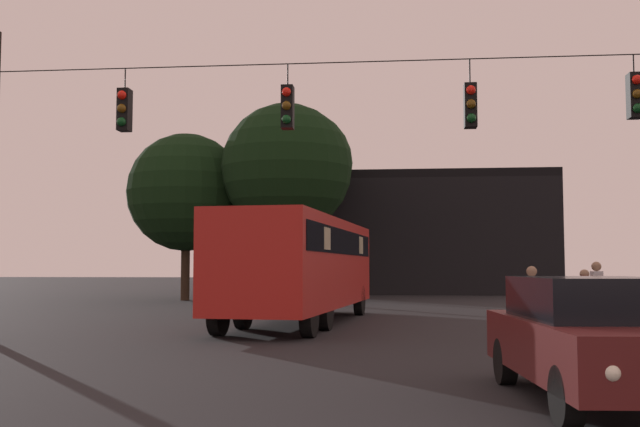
{
  "coord_description": "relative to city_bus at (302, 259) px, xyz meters",
  "views": [
    {
      "loc": [
        0.46,
        -4.25,
        1.65
      ],
      "look_at": [
        -1.37,
        14.13,
        2.98
      ],
      "focal_mm": 41.41,
      "sensor_mm": 36.0,
      "label": 1
    }
  ],
  "objects": [
    {
      "name": "ground_plane",
      "position": [
        2.2,
        7.3,
        -1.87
      ],
      "size": [
        168.0,
        168.0,
        0.0
      ],
      "primitive_type": "plane",
      "color": "black",
      "rests_on": "ground"
    },
    {
      "name": "overhead_signal_span",
      "position": [
        2.22,
        -5.7,
        2.11
      ],
      "size": [
        17.51,
        0.44,
        7.03
      ],
      "color": "black",
      "rests_on": "ground"
    },
    {
      "name": "city_bus",
      "position": [
        0.0,
        0.0,
        0.0
      ],
      "size": [
        3.57,
        11.19,
        3.0
      ],
      "color": "#B21E19",
      "rests_on": "ground"
    },
    {
      "name": "car_near_right",
      "position": [
        5.1,
        -12.06,
        -1.07
      ],
      "size": [
        2.1,
        4.43,
        1.52
      ],
      "color": "#511919",
      "rests_on": "ground"
    },
    {
      "name": "pedestrian_crossing_left",
      "position": [
        7.7,
        -2.44,
        -0.85
      ],
      "size": [
        0.25,
        0.36,
        1.78
      ],
      "color": "black",
      "rests_on": "ground"
    },
    {
      "name": "pedestrian_crossing_right",
      "position": [
        5.57,
        -5.42,
        -0.93
      ],
      "size": [
        0.25,
        0.37,
        1.66
      ],
      "color": "black",
      "rests_on": "ground"
    },
    {
      "name": "pedestrian_trailing",
      "position": [
        6.99,
        -4.09,
        -0.97
      ],
      "size": [
        0.28,
        0.39,
        1.59
      ],
      "color": "black",
      "rests_on": "ground"
    },
    {
      "name": "corner_building",
      "position": [
        4.43,
        28.25,
        1.82
      ],
      "size": [
        15.85,
        13.14,
        7.37
      ],
      "color": "black",
      "rests_on": "ground"
    },
    {
      "name": "tree_left_silhouette",
      "position": [
        -2.4,
        13.22,
        4.46
      ],
      "size": [
        6.25,
        6.25,
        9.46
      ],
      "color": "#2D2116",
      "rests_on": "ground"
    },
    {
      "name": "tree_behind_building",
      "position": [
        -7.54,
        14.07,
        3.45
      ],
      "size": [
        5.83,
        5.83,
        8.24
      ],
      "color": "#2D2116",
      "rests_on": "ground"
    },
    {
      "name": "tree_right_far",
      "position": [
        -2.66,
        19.4,
        5.56
      ],
      "size": [
        6.18,
        6.18,
        10.53
      ],
      "color": "black",
      "rests_on": "ground"
    }
  ]
}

